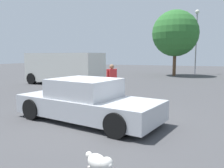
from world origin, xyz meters
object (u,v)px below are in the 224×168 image
at_px(dog, 99,162).
at_px(pedestrian, 112,78).
at_px(van_white, 64,67).
at_px(sedan_foreground, 87,102).
at_px(light_post_near, 197,31).

height_order(dog, pedestrian, pedestrian).
bearing_deg(pedestrian, van_white, 177.07).
bearing_deg(van_white, sedan_foreground, 133.97).
distance_m(dog, pedestrian, 7.28).
bearing_deg(dog, van_white, 155.28).
distance_m(van_white, pedestrian, 6.11).
xyz_separation_m(van_white, light_post_near, (7.85, 12.81, 3.33)).
distance_m(sedan_foreground, light_post_near, 20.74).
relative_size(van_white, pedestrian, 3.52).
xyz_separation_m(sedan_foreground, dog, (1.79, -2.96, -0.32)).
height_order(sedan_foreground, dog, sedan_foreground).
bearing_deg(pedestrian, sedan_foreground, -46.07).
distance_m(van_white, light_post_near, 15.39).
relative_size(pedestrian, light_post_near, 0.24).
bearing_deg(light_post_near, dog, -91.01).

